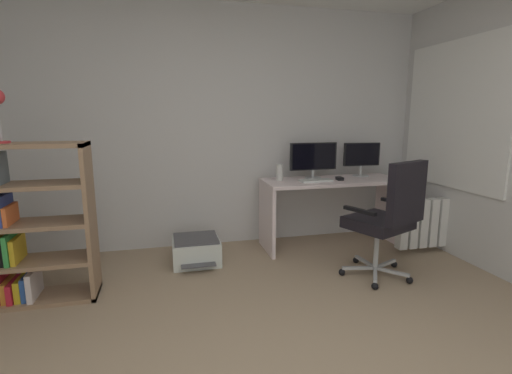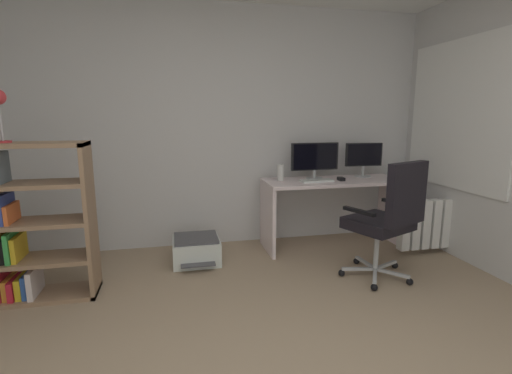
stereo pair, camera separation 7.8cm
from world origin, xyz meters
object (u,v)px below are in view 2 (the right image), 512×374
(monitor_main, at_px, (315,158))
(desktop_speaker, at_px, (281,173))
(monitor_secondary, at_px, (364,157))
(office_chair, at_px, (389,215))
(bookshelf, at_px, (21,228))
(desk, at_px, (333,197))
(printer, at_px, (196,250))
(computer_mouse, at_px, (341,179))
(keyboard, at_px, (317,181))
(radiator, at_px, (439,223))

(monitor_main, distance_m, desktop_speaker, 0.43)
(monitor_secondary, relative_size, office_chair, 0.40)
(monitor_secondary, distance_m, desktop_speaker, 0.99)
(monitor_secondary, relative_size, bookshelf, 0.35)
(desk, bearing_deg, printer, -173.89)
(bookshelf, bearing_deg, monitor_secondary, 12.91)
(monitor_secondary, height_order, bookshelf, bookshelf)
(printer, bearing_deg, desktop_speaker, 14.05)
(desktop_speaker, bearing_deg, computer_mouse, -12.37)
(monitor_main, bearing_deg, monitor_secondary, 0.01)
(desktop_speaker, relative_size, bookshelf, 0.14)
(desk, relative_size, bookshelf, 1.22)
(monitor_secondary, xyz_separation_m, keyboard, (-0.63, -0.20, -0.22))
(computer_mouse, distance_m, desktop_speaker, 0.65)
(office_chair, distance_m, bookshelf, 2.94)
(computer_mouse, bearing_deg, bookshelf, -164.27)
(keyboard, distance_m, computer_mouse, 0.28)
(monitor_secondary, bearing_deg, printer, -171.69)
(computer_mouse, relative_size, office_chair, 0.09)
(monitor_secondary, bearing_deg, desk, -163.89)
(office_chair, bearing_deg, monitor_main, 104.14)
(desk, height_order, radiator, desk)
(monitor_main, relative_size, keyboard, 1.58)
(monitor_secondary, height_order, computer_mouse, monitor_secondary)
(printer, bearing_deg, bookshelf, -160.87)
(monitor_main, bearing_deg, desk, -34.13)
(keyboard, bearing_deg, computer_mouse, -0.78)
(radiator, bearing_deg, desktop_speaker, 162.20)
(bookshelf, distance_m, printer, 1.49)
(computer_mouse, bearing_deg, desktop_speaker, 172.44)
(keyboard, relative_size, bookshelf, 0.28)
(desk, relative_size, printer, 2.94)
(desk, distance_m, bookshelf, 2.90)
(monitor_main, distance_m, monitor_secondary, 0.58)
(desktop_speaker, relative_size, printer, 0.33)
(desk, distance_m, desktop_speaker, 0.64)
(desk, height_order, printer, desk)
(computer_mouse, bearing_deg, monitor_main, 145.93)
(monitor_main, xyz_separation_m, keyboard, (-0.05, -0.20, -0.22))
(computer_mouse, distance_m, bookshelf, 2.95)
(desk, xyz_separation_m, printer, (-1.49, -0.16, -0.42))
(monitor_main, distance_m, printer, 1.59)
(desktop_speaker, bearing_deg, monitor_main, 6.79)
(monitor_main, relative_size, printer, 1.05)
(office_chair, relative_size, bookshelf, 0.86)
(monitor_main, xyz_separation_m, desktop_speaker, (-0.40, -0.05, -0.14))
(desk, bearing_deg, monitor_main, 145.87)
(desk, xyz_separation_m, desktop_speaker, (-0.57, 0.07, 0.28))
(monitor_secondary, distance_m, printer, 2.10)
(monitor_secondary, xyz_separation_m, desktop_speaker, (-0.98, -0.05, -0.14))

